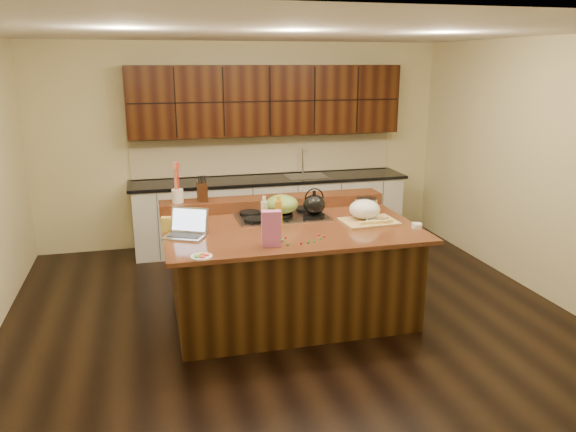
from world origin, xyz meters
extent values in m
cube|color=black|center=(0.00, 0.00, -0.01)|extent=(5.50, 5.00, 0.01)
cube|color=silver|center=(0.00, 0.00, 2.71)|extent=(5.50, 5.00, 0.01)
cube|color=beige|center=(0.00, 2.50, 1.35)|extent=(5.50, 0.01, 2.70)
cube|color=beige|center=(0.00, -2.50, 1.35)|extent=(5.50, 0.01, 2.70)
cube|color=beige|center=(2.75, 0.00, 1.35)|extent=(0.01, 5.00, 2.70)
cube|color=black|center=(0.00, 0.00, 0.44)|extent=(2.22, 1.42, 0.88)
cube|color=black|center=(0.00, 0.00, 0.90)|extent=(2.40, 1.60, 0.04)
cube|color=black|center=(0.00, 0.70, 0.98)|extent=(2.40, 0.30, 0.12)
cube|color=gray|center=(0.00, 0.30, 0.93)|extent=(0.92, 0.52, 0.02)
cylinder|color=black|center=(-0.30, 0.43, 0.95)|extent=(0.22, 0.22, 0.03)
cylinder|color=black|center=(0.30, 0.43, 0.95)|extent=(0.22, 0.22, 0.03)
cylinder|color=black|center=(-0.30, 0.17, 0.95)|extent=(0.22, 0.22, 0.03)
cylinder|color=black|center=(0.30, 0.17, 0.95)|extent=(0.22, 0.22, 0.03)
cylinder|color=black|center=(0.00, 0.30, 0.95)|extent=(0.22, 0.22, 0.03)
cube|color=silver|center=(0.30, 2.17, 0.45)|extent=(3.60, 0.62, 0.90)
cube|color=black|center=(0.30, 2.17, 0.92)|extent=(3.70, 0.66, 0.04)
cube|color=gray|center=(0.80, 2.17, 0.94)|extent=(0.55, 0.42, 0.01)
cylinder|color=gray|center=(0.80, 2.35, 1.12)|extent=(0.02, 0.02, 0.36)
cube|color=black|center=(0.30, 2.32, 1.95)|extent=(3.60, 0.34, 0.90)
cube|color=beige|center=(0.30, 2.48, 1.20)|extent=(3.60, 0.03, 0.50)
ellipsoid|color=black|center=(0.30, 0.17, 1.07)|extent=(0.28, 0.28, 0.20)
ellipsoid|color=olive|center=(0.00, 0.30, 1.06)|extent=(0.37, 0.37, 0.18)
cube|color=#B7B7BC|center=(-1.01, -0.14, 0.93)|extent=(0.42, 0.37, 0.02)
cube|color=black|center=(-1.01, -0.14, 0.94)|extent=(0.33, 0.26, 0.00)
cube|color=#B7B7BC|center=(-0.95, -0.03, 1.05)|extent=(0.35, 0.22, 0.23)
cube|color=silver|center=(-0.95, -0.04, 1.05)|extent=(0.31, 0.19, 0.19)
cylinder|color=gold|center=(-0.13, -0.10, 1.06)|extent=(0.09, 0.09, 0.27)
cylinder|color=silver|center=(-0.24, 0.01, 1.04)|extent=(0.07, 0.07, 0.25)
cube|color=tan|center=(0.78, -0.11, 0.93)|extent=(0.54, 0.41, 0.02)
ellipsoid|color=white|center=(0.76, -0.03, 1.04)|extent=(0.31, 0.31, 0.19)
cube|color=#EDD872|center=(0.68, -0.23, 0.96)|extent=(0.11, 0.03, 0.03)
cube|color=#EDD872|center=(0.80, -0.23, 0.96)|extent=(0.11, 0.03, 0.03)
cube|color=#EDD872|center=(0.91, -0.23, 0.96)|extent=(0.11, 0.03, 0.03)
cylinder|color=gray|center=(0.89, -0.13, 0.95)|extent=(0.20, 0.08, 0.01)
cylinder|color=white|center=(1.15, -0.38, 0.94)|extent=(0.13, 0.13, 0.04)
cylinder|color=white|center=(0.78, -0.18, 0.94)|extent=(0.13, 0.13, 0.04)
cylinder|color=white|center=(0.95, 0.45, 0.94)|extent=(0.11, 0.11, 0.04)
cylinder|color=#996B3F|center=(0.97, 0.43, 0.97)|extent=(0.31, 0.31, 0.09)
cone|color=silver|center=(0.73, -0.18, 0.96)|extent=(0.08, 0.08, 0.07)
cube|color=#CA5FA2|center=(-0.30, -0.56, 1.07)|extent=(0.18, 0.11, 0.31)
cylinder|color=white|center=(-0.92, -0.71, 0.93)|extent=(0.24, 0.24, 0.01)
cube|color=gold|center=(-1.15, 0.08, 0.99)|extent=(0.11, 0.09, 0.14)
cylinder|color=white|center=(-1.01, 0.70, 1.11)|extent=(0.15, 0.15, 0.14)
cube|color=black|center=(-0.75, 0.70, 1.14)|extent=(0.10, 0.16, 0.20)
ellipsoid|color=red|center=(-0.23, -0.45, 0.93)|extent=(0.02, 0.02, 0.02)
ellipsoid|color=#198C26|center=(0.02, -0.58, 0.93)|extent=(0.02, 0.02, 0.02)
ellipsoid|color=red|center=(0.17, -0.39, 0.93)|extent=(0.02, 0.02, 0.02)
ellipsoid|color=#198C26|center=(-0.18, -0.47, 0.93)|extent=(0.02, 0.02, 0.02)
ellipsoid|color=red|center=(0.21, -0.45, 0.93)|extent=(0.02, 0.02, 0.02)
ellipsoid|color=#198C26|center=(0.08, -0.56, 0.93)|extent=(0.02, 0.02, 0.02)
ellipsoid|color=red|center=(-0.05, -0.59, 0.93)|extent=(0.02, 0.02, 0.02)
ellipsoid|color=#198C26|center=(-0.17, -0.60, 0.93)|extent=(0.02, 0.02, 0.02)
ellipsoid|color=red|center=(-0.13, -0.40, 0.93)|extent=(0.02, 0.02, 0.02)
ellipsoid|color=#198C26|center=(0.16, -0.50, 0.93)|extent=(0.02, 0.02, 0.02)
camera|label=1|loc=(-1.30, -5.02, 2.44)|focal=35.00mm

